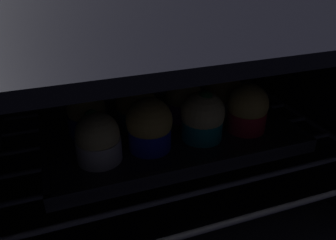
# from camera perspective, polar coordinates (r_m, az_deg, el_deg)

# --- Properties ---
(oven_cavity) EXTENTS (0.59, 0.47, 0.37)m
(oven_cavity) POSITION_cam_1_polar(r_m,az_deg,el_deg) (0.59, -0.83, 0.87)
(oven_cavity) COLOR black
(oven_cavity) RESTS_ON ground
(oven_rack) EXTENTS (0.55, 0.42, 0.01)m
(oven_rack) POSITION_cam_1_polar(r_m,az_deg,el_deg) (0.57, 0.60, -4.02)
(oven_rack) COLOR #42424C
(oven_rack) RESTS_ON oven_cavity
(baking_tray) EXTENTS (0.41, 0.24, 0.02)m
(baking_tray) POSITION_cam_1_polar(r_m,az_deg,el_deg) (0.58, -0.00, -2.24)
(baking_tray) COLOR black
(baking_tray) RESTS_ON oven_rack
(muffin_row0_col0) EXTENTS (0.07, 0.07, 0.08)m
(muffin_row0_col0) POSITION_cam_1_polar(r_m,az_deg,el_deg) (0.50, -11.59, -3.16)
(muffin_row0_col0) COLOR silver
(muffin_row0_col0) RESTS_ON baking_tray
(muffin_row0_col1) EXTENTS (0.07, 0.07, 0.08)m
(muffin_row0_col1) POSITION_cam_1_polar(r_m,az_deg,el_deg) (0.51, -3.11, -0.97)
(muffin_row0_col1) COLOR #1928B7
(muffin_row0_col1) RESTS_ON baking_tray
(muffin_row0_col2) EXTENTS (0.07, 0.07, 0.08)m
(muffin_row0_col2) POSITION_cam_1_polar(r_m,az_deg,el_deg) (0.54, 5.79, 0.49)
(muffin_row0_col2) COLOR #0C8C84
(muffin_row0_col2) RESTS_ON baking_tray
(muffin_row0_col3) EXTENTS (0.07, 0.07, 0.08)m
(muffin_row0_col3) POSITION_cam_1_polar(r_m,az_deg,el_deg) (0.58, 13.08, 1.76)
(muffin_row0_col3) COLOR red
(muffin_row0_col3) RESTS_ON baking_tray
(muffin_row1_col0) EXTENTS (0.07, 0.07, 0.08)m
(muffin_row1_col0) POSITION_cam_1_polar(r_m,az_deg,el_deg) (0.57, -13.30, 1.10)
(muffin_row1_col0) COLOR #1928B7
(muffin_row1_col0) RESTS_ON baking_tray
(muffin_row1_col1) EXTENTS (0.07, 0.07, 0.08)m
(muffin_row1_col1) POSITION_cam_1_polar(r_m,az_deg,el_deg) (0.58, -5.39, 2.30)
(muffin_row1_col1) COLOR #0C8C84
(muffin_row1_col1) RESTS_ON baking_tray
(muffin_row1_col2) EXTENTS (0.07, 0.07, 0.08)m
(muffin_row1_col2) POSITION_cam_1_polar(r_m,az_deg,el_deg) (0.60, 2.63, 3.26)
(muffin_row1_col2) COLOR #7A238C
(muffin_row1_col2) RESTS_ON baking_tray
(muffin_row1_col3) EXTENTS (0.07, 0.07, 0.07)m
(muffin_row1_col3) POSITION_cam_1_polar(r_m,az_deg,el_deg) (0.64, 9.12, 4.29)
(muffin_row1_col3) COLOR silver
(muffin_row1_col3) RESTS_ON baking_tray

